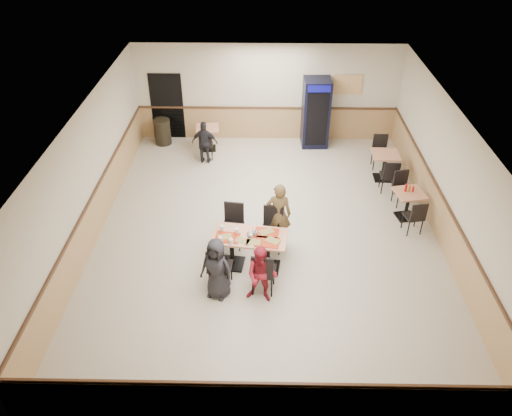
{
  "coord_description": "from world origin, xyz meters",
  "views": [
    {
      "loc": [
        -0.09,
        -9.45,
        7.22
      ],
      "look_at": [
        -0.25,
        -0.5,
        1.04
      ],
      "focal_mm": 35.0,
      "sensor_mm": 36.0,
      "label": 1
    }
  ],
  "objects_px": {
    "diner_woman_left": "(217,269)",
    "diner_man_opposite": "(279,214)",
    "diner_woman_right": "(262,275)",
    "main_table": "(250,246)",
    "side_table_far": "(385,162)",
    "back_table": "(208,135)",
    "pepsi_cooler": "(316,113)",
    "side_table_near": "(408,201)",
    "lone_diner": "(205,142)",
    "trash_bin": "(162,132)"
  },
  "relations": [
    {
      "from": "side_table_near",
      "to": "side_table_far",
      "type": "bearing_deg",
      "value": 96.73
    },
    {
      "from": "side_table_far",
      "to": "trash_bin",
      "type": "bearing_deg",
      "value": 162.63
    },
    {
      "from": "pepsi_cooler",
      "to": "diner_man_opposite",
      "type": "bearing_deg",
      "value": -105.64
    },
    {
      "from": "diner_woman_right",
      "to": "diner_man_opposite",
      "type": "distance_m",
      "value": 1.9
    },
    {
      "from": "side_table_near",
      "to": "trash_bin",
      "type": "distance_m",
      "value": 7.71
    },
    {
      "from": "diner_woman_right",
      "to": "back_table",
      "type": "relative_size",
      "value": 1.77
    },
    {
      "from": "back_table",
      "to": "trash_bin",
      "type": "xyz_separation_m",
      "value": [
        -1.45,
        0.35,
        -0.08
      ]
    },
    {
      "from": "diner_woman_right",
      "to": "trash_bin",
      "type": "distance_m",
      "value": 7.46
    },
    {
      "from": "diner_woman_right",
      "to": "side_table_near",
      "type": "xyz_separation_m",
      "value": [
        3.54,
        2.9,
        -0.16
      ]
    },
    {
      "from": "diner_woman_right",
      "to": "diner_man_opposite",
      "type": "relative_size",
      "value": 0.83
    },
    {
      "from": "diner_woman_left",
      "to": "side_table_near",
      "type": "bearing_deg",
      "value": 53.55
    },
    {
      "from": "diner_woman_left",
      "to": "trash_bin",
      "type": "distance_m",
      "value": 7.02
    },
    {
      "from": "diner_woman_right",
      "to": "trash_bin",
      "type": "xyz_separation_m",
      "value": [
        -3.13,
        6.77,
        -0.24
      ]
    },
    {
      "from": "diner_woman_left",
      "to": "trash_bin",
      "type": "bearing_deg",
      "value": 130.09
    },
    {
      "from": "diner_woman_right",
      "to": "side_table_near",
      "type": "height_order",
      "value": "diner_woman_right"
    },
    {
      "from": "diner_woman_right",
      "to": "side_table_near",
      "type": "bearing_deg",
      "value": 52.06
    },
    {
      "from": "main_table",
      "to": "diner_man_opposite",
      "type": "relative_size",
      "value": 1.06
    },
    {
      "from": "lone_diner",
      "to": "side_table_near",
      "type": "distance_m",
      "value": 5.88
    },
    {
      "from": "pepsi_cooler",
      "to": "trash_bin",
      "type": "height_order",
      "value": "pepsi_cooler"
    },
    {
      "from": "back_table",
      "to": "side_table_near",
      "type": "bearing_deg",
      "value": -33.94
    },
    {
      "from": "main_table",
      "to": "trash_bin",
      "type": "distance_m",
      "value": 6.45
    },
    {
      "from": "diner_woman_left",
      "to": "diner_man_opposite",
      "type": "height_order",
      "value": "diner_man_opposite"
    },
    {
      "from": "diner_woman_right",
      "to": "main_table",
      "type": "bearing_deg",
      "value": 117.45
    },
    {
      "from": "diner_woman_left",
      "to": "side_table_near",
      "type": "distance_m",
      "value": 5.23
    },
    {
      "from": "diner_man_opposite",
      "to": "back_table",
      "type": "distance_m",
      "value": 5.0
    },
    {
      "from": "diner_man_opposite",
      "to": "side_table_far",
      "type": "bearing_deg",
      "value": -131.95
    },
    {
      "from": "main_table",
      "to": "lone_diner",
      "type": "xyz_separation_m",
      "value": [
        -1.42,
        4.61,
        0.08
      ]
    },
    {
      "from": "diner_woman_left",
      "to": "back_table",
      "type": "xyz_separation_m",
      "value": [
        -0.8,
        6.3,
        -0.21
      ]
    },
    {
      "from": "diner_woman_left",
      "to": "diner_woman_right",
      "type": "distance_m",
      "value": 0.89
    },
    {
      "from": "lone_diner",
      "to": "side_table_near",
      "type": "bearing_deg",
      "value": 157.97
    },
    {
      "from": "lone_diner",
      "to": "trash_bin",
      "type": "height_order",
      "value": "lone_diner"
    },
    {
      "from": "diner_woman_right",
      "to": "side_table_near",
      "type": "distance_m",
      "value": 4.58
    },
    {
      "from": "side_table_near",
      "to": "diner_woman_right",
      "type": "bearing_deg",
      "value": -140.67
    },
    {
      "from": "main_table",
      "to": "diner_woman_right",
      "type": "xyz_separation_m",
      "value": [
        0.26,
        -0.99,
        0.09
      ]
    },
    {
      "from": "side_table_near",
      "to": "lone_diner",
      "type": "bearing_deg",
      "value": 152.69
    },
    {
      "from": "diner_woman_left",
      "to": "back_table",
      "type": "relative_size",
      "value": 1.88
    },
    {
      "from": "diner_woman_left",
      "to": "pepsi_cooler",
      "type": "bearing_deg",
      "value": 91.24
    },
    {
      "from": "side_table_near",
      "to": "trash_bin",
      "type": "relative_size",
      "value": 0.99
    },
    {
      "from": "main_table",
      "to": "back_table",
      "type": "relative_size",
      "value": 2.26
    },
    {
      "from": "diner_man_opposite",
      "to": "diner_woman_left",
      "type": "bearing_deg",
      "value": 58.25
    },
    {
      "from": "main_table",
      "to": "back_table",
      "type": "bearing_deg",
      "value": 112.36
    },
    {
      "from": "diner_woman_left",
      "to": "back_table",
      "type": "height_order",
      "value": "diner_woman_left"
    },
    {
      "from": "diner_man_opposite",
      "to": "main_table",
      "type": "bearing_deg",
      "value": 58.25
    },
    {
      "from": "lone_diner",
      "to": "trash_bin",
      "type": "relative_size",
      "value": 1.59
    },
    {
      "from": "side_table_far",
      "to": "back_table",
      "type": "distance_m",
      "value": 5.28
    },
    {
      "from": "side_table_far",
      "to": "pepsi_cooler",
      "type": "bearing_deg",
      "value": 130.33
    },
    {
      "from": "main_table",
      "to": "pepsi_cooler",
      "type": "relative_size",
      "value": 0.79
    },
    {
      "from": "diner_woman_left",
      "to": "back_table",
      "type": "distance_m",
      "value": 6.35
    },
    {
      "from": "diner_woman_right",
      "to": "pepsi_cooler",
      "type": "distance_m",
      "value": 7.0
    },
    {
      "from": "main_table",
      "to": "trash_bin",
      "type": "bearing_deg",
      "value": 124.12
    }
  ]
}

